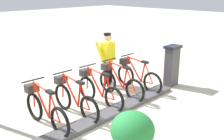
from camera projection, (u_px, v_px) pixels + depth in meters
ground_plane at (110, 115)px, 6.45m from camera, size 60.00×60.00×0.00m
dock_rail_base at (110, 113)px, 6.43m from camera, size 0.44×4.80×0.10m
payment_kiosk at (172, 65)px, 8.21m from camera, size 0.36×0.52×1.28m
bike_docked_0 at (137, 76)px, 7.97m from camera, size 1.72×0.54×1.02m
bike_docked_1 at (119, 82)px, 7.42m from camera, size 1.72×0.54×1.02m
bike_docked_2 at (98, 90)px, 6.88m from camera, size 1.72×0.54×1.02m
bike_docked_3 at (73, 98)px, 6.33m from camera, size 1.72×0.54×1.02m
bike_docked_4 at (44, 109)px, 5.78m from camera, size 1.72×0.54×1.02m
worker_near_rack at (108, 58)px, 8.13m from camera, size 0.48×0.65×1.66m
planter_bush at (132, 135)px, 4.53m from camera, size 0.76×0.76×0.97m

